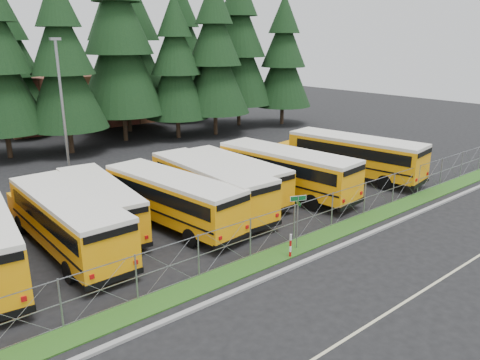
{
  "coord_description": "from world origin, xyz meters",
  "views": [
    {
      "loc": [
        -17.46,
        -16.42,
        10.12
      ],
      "look_at": [
        -0.48,
        4.0,
        2.02
      ],
      "focal_mm": 35.0,
      "sensor_mm": 36.0,
      "label": 1
    }
  ],
  "objects_px": {
    "bus_3": "(169,200)",
    "bus_east": "(350,157)",
    "bus_5": "(230,178)",
    "street_sign": "(298,211)",
    "light_standard": "(63,107)",
    "striped_bollard": "(290,246)",
    "bus_4": "(207,187)",
    "bus_6": "(282,172)",
    "bus_2": "(98,205)",
    "bus_1": "(66,222)"
  },
  "relations": [
    {
      "from": "bus_3",
      "to": "bus_5",
      "type": "xyz_separation_m",
      "value": [
        5.51,
        1.35,
        -0.09
      ]
    },
    {
      "from": "street_sign",
      "to": "striped_bollard",
      "type": "distance_m",
      "value": 1.76
    },
    {
      "from": "bus_east",
      "to": "light_standard",
      "type": "xyz_separation_m",
      "value": [
        -16.73,
        12.15,
        3.94
      ]
    },
    {
      "from": "bus_2",
      "to": "bus_4",
      "type": "bearing_deg",
      "value": -8.64
    },
    {
      "from": "bus_5",
      "to": "striped_bollard",
      "type": "distance_m",
      "value": 9.3
    },
    {
      "from": "bus_2",
      "to": "striped_bollard",
      "type": "relative_size",
      "value": 8.52
    },
    {
      "from": "bus_2",
      "to": "bus_3",
      "type": "distance_m",
      "value": 3.87
    },
    {
      "from": "bus_1",
      "to": "bus_2",
      "type": "xyz_separation_m",
      "value": [
        2.38,
        1.79,
        -0.14
      ]
    },
    {
      "from": "bus_5",
      "to": "bus_1",
      "type": "bearing_deg",
      "value": -173.96
    },
    {
      "from": "bus_east",
      "to": "bus_5",
      "type": "bearing_deg",
      "value": 159.51
    },
    {
      "from": "striped_bollard",
      "to": "bus_4",
      "type": "bearing_deg",
      "value": 84.69
    },
    {
      "from": "bus_3",
      "to": "striped_bollard",
      "type": "bearing_deg",
      "value": -79.95
    },
    {
      "from": "bus_east",
      "to": "light_standard",
      "type": "height_order",
      "value": "light_standard"
    },
    {
      "from": "bus_3",
      "to": "striped_bollard",
      "type": "xyz_separation_m",
      "value": [
        2.24,
        -7.32,
        -0.85
      ]
    },
    {
      "from": "bus_1",
      "to": "bus_5",
      "type": "distance_m",
      "value": 11.19
    },
    {
      "from": "bus_5",
      "to": "striped_bollard",
      "type": "relative_size",
      "value": 8.6
    },
    {
      "from": "bus_4",
      "to": "bus_east",
      "type": "bearing_deg",
      "value": -3.27
    },
    {
      "from": "bus_2",
      "to": "bus_east",
      "type": "distance_m",
      "value": 18.86
    },
    {
      "from": "bus_3",
      "to": "light_standard",
      "type": "distance_m",
      "value": 12.33
    },
    {
      "from": "bus_2",
      "to": "bus_3",
      "type": "height_order",
      "value": "bus_3"
    },
    {
      "from": "bus_5",
      "to": "bus_4",
      "type": "bearing_deg",
      "value": -159.83
    },
    {
      "from": "bus_4",
      "to": "street_sign",
      "type": "height_order",
      "value": "bus_4"
    },
    {
      "from": "bus_6",
      "to": "bus_3",
      "type": "bearing_deg",
      "value": 171.87
    },
    {
      "from": "bus_1",
      "to": "street_sign",
      "type": "relative_size",
      "value": 4.02
    },
    {
      "from": "bus_east",
      "to": "street_sign",
      "type": "xyz_separation_m",
      "value": [
        -12.26,
        -6.28,
        0.47
      ]
    },
    {
      "from": "street_sign",
      "to": "bus_2",
      "type": "bearing_deg",
      "value": 125.55
    },
    {
      "from": "street_sign",
      "to": "bus_5",
      "type": "bearing_deg",
      "value": 74.03
    },
    {
      "from": "bus_6",
      "to": "bus_5",
      "type": "bearing_deg",
      "value": 146.83
    },
    {
      "from": "bus_4",
      "to": "bus_5",
      "type": "distance_m",
      "value": 2.71
    },
    {
      "from": "bus_east",
      "to": "bus_6",
      "type": "bearing_deg",
      "value": 167.39
    },
    {
      "from": "bus_5",
      "to": "street_sign",
      "type": "xyz_separation_m",
      "value": [
        -2.35,
        -8.22,
        0.68
      ]
    },
    {
      "from": "bus_3",
      "to": "bus_6",
      "type": "distance_m",
      "value": 8.66
    },
    {
      "from": "bus_3",
      "to": "bus_east",
      "type": "bearing_deg",
      "value": -9.14
    },
    {
      "from": "bus_4",
      "to": "street_sign",
      "type": "relative_size",
      "value": 4.03
    },
    {
      "from": "light_standard",
      "to": "bus_4",
      "type": "bearing_deg",
      "value": -68.96
    },
    {
      "from": "bus_east",
      "to": "striped_bollard",
      "type": "distance_m",
      "value": 14.83
    },
    {
      "from": "bus_3",
      "to": "bus_east",
      "type": "distance_m",
      "value": 15.43
    },
    {
      "from": "bus_5",
      "to": "bus_east",
      "type": "xyz_separation_m",
      "value": [
        9.91,
        -1.94,
        0.21
      ]
    },
    {
      "from": "bus_1",
      "to": "street_sign",
      "type": "distance_m",
      "value": 11.36
    },
    {
      "from": "bus_1",
      "to": "striped_bollard",
      "type": "distance_m",
      "value": 11.0
    },
    {
      "from": "bus_2",
      "to": "bus_east",
      "type": "bearing_deg",
      "value": -1.96
    },
    {
      "from": "bus_2",
      "to": "bus_5",
      "type": "distance_m",
      "value": 8.79
    },
    {
      "from": "bus_4",
      "to": "light_standard",
      "type": "relative_size",
      "value": 1.12
    },
    {
      "from": "bus_3",
      "to": "street_sign",
      "type": "relative_size",
      "value": 3.92
    },
    {
      "from": "bus_1",
      "to": "light_standard",
      "type": "relative_size",
      "value": 1.11
    },
    {
      "from": "bus_6",
      "to": "street_sign",
      "type": "relative_size",
      "value": 4.16
    },
    {
      "from": "bus_3",
      "to": "street_sign",
      "type": "height_order",
      "value": "bus_3"
    },
    {
      "from": "bus_2",
      "to": "street_sign",
      "type": "bearing_deg",
      "value": -48.21
    },
    {
      "from": "bus_1",
      "to": "bus_6",
      "type": "distance_m",
      "value": 14.29
    },
    {
      "from": "bus_5",
      "to": "striped_bollard",
      "type": "xyz_separation_m",
      "value": [
        -3.27,
        -8.67,
        -0.75
      ]
    }
  ]
}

